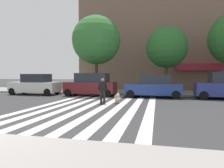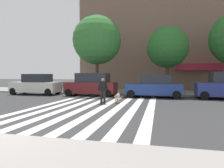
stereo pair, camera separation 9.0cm
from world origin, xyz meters
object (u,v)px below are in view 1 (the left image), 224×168
at_px(parked_car_third_in_line, 154,87).
at_px(dog_on_leash, 117,96).
at_px(parked_car_behind_first, 91,85).
at_px(street_tree_middle, 167,47).
at_px(pedestrian_dog_walker, 103,89).
at_px(parked_car_near_curb, 35,85).
at_px(street_tree_nearest, 96,40).

bearing_deg(parked_car_third_in_line, dog_on_leash, -119.92).
distance_m(parked_car_behind_first, parked_car_third_in_line, 5.47).
relative_size(parked_car_third_in_line, dog_on_leash, 4.72).
height_order(street_tree_middle, dog_on_leash, street_tree_middle).
relative_size(parked_car_third_in_line, pedestrian_dog_walker, 2.75).
bearing_deg(parked_car_behind_first, parked_car_near_curb, -180.00).
bearing_deg(street_tree_middle, parked_car_behind_first, -154.38).
relative_size(street_tree_nearest, street_tree_middle, 1.18).
bearing_deg(dog_on_leash, street_tree_middle, 64.38).
bearing_deg(street_tree_middle, parked_car_near_curb, -165.42).
bearing_deg(pedestrian_dog_walker, parked_car_third_in_line, 55.10).
height_order(parked_car_third_in_line, street_tree_middle, street_tree_middle).
bearing_deg(parked_car_near_curb, dog_on_leash, -24.28).
distance_m(street_tree_middle, dog_on_leash, 8.89).
bearing_deg(parked_car_third_in_line, street_tree_middle, 70.21).
xyz_separation_m(parked_car_near_curb, street_tree_middle, (12.18, 3.17, 3.60)).
bearing_deg(dog_on_leash, pedestrian_dog_walker, -148.18).
height_order(street_tree_nearest, dog_on_leash, street_tree_nearest).
height_order(parked_car_behind_first, dog_on_leash, parked_car_behind_first).
relative_size(parked_car_near_curb, dog_on_leash, 4.90).
xyz_separation_m(parked_car_third_in_line, pedestrian_dog_walker, (-3.13, -4.48, 0.03)).
xyz_separation_m(parked_car_near_curb, parked_car_third_in_line, (11.04, -0.00, -0.03)).
height_order(street_tree_middle, pedestrian_dog_walker, street_tree_middle).
height_order(parked_car_third_in_line, pedestrian_dog_walker, parked_car_third_in_line).
distance_m(pedestrian_dog_walker, dog_on_leash, 1.11).
relative_size(parked_car_behind_first, street_tree_middle, 0.71).
bearing_deg(street_tree_nearest, parked_car_third_in_line, -20.28).
height_order(pedestrian_dog_walker, dog_on_leash, pedestrian_dog_walker).
xyz_separation_m(parked_car_third_in_line, street_tree_middle, (1.14, 3.17, 3.63)).
xyz_separation_m(street_tree_middle, pedestrian_dog_walker, (-4.27, -7.65, -3.60)).
xyz_separation_m(parked_car_near_curb, pedestrian_dog_walker, (7.92, -4.48, -0.00)).
bearing_deg(pedestrian_dog_walker, street_tree_nearest, 110.65).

